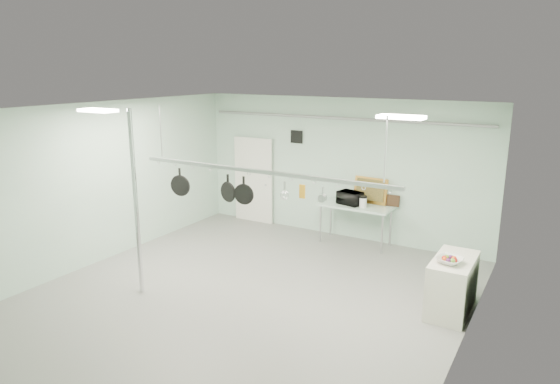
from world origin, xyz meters
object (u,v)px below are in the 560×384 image
Objects in this scene: chrome_pole at (136,204)px; skillet_mid at (228,188)px; pot_rack at (259,170)px; coffee_canister at (363,203)px; side_cabinet at (452,285)px; skillet_right at (244,190)px; fruit_bowl at (449,260)px; skillet_left at (180,182)px; prep_table at (356,208)px; microwave at (350,198)px.

skillet_mid is at bearing 35.37° from chrome_pole.
coffee_canister is (0.61, 3.19, -1.22)m from pot_rack.
side_cabinet is 0.25× the size of pot_rack.
skillet_right is (-0.31, 0.00, -0.38)m from pot_rack.
fruit_bowl is 3.46m from skillet_right.
skillet_mid is at bearing -166.18° from fruit_bowl.
skillet_left reaches higher than side_cabinet.
prep_table is 1.33× the size of side_cabinet.
skillet_right reaches higher than fruit_bowl.
prep_table is at bearing 68.10° from skillet_right.
skillet_left is 1.07m from skillet_mid.
side_cabinet is at bearing 154.69° from microwave.
skillet_mid is at bearing -162.93° from side_cabinet.
pot_rack is 3.46m from coffee_canister.
skillet_right is at bearing -161.34° from side_cabinet.
microwave reaches higher than fruit_bowl.
skillet_mid reaches higher than coffee_canister.
prep_table is at bearing 139.21° from side_cabinet.
chrome_pole is 6.69× the size of skillet_right.
pot_rack reaches higher than prep_table.
chrome_pole reaches higher than prep_table.
fruit_bowl is at bearing -0.85° from skillet_left.
side_cabinet is at bearing 29.83° from skillet_mid.
chrome_pole reaches higher than side_cabinet.
prep_table is at bearing 150.91° from coffee_canister.
skillet_mid is at bearing -11.56° from skillet_left.
microwave is at bearing 137.76° from fruit_bowl.
prep_table is 3.35× the size of skillet_right.
pot_rack is 0.74m from skillet_mid.
skillet_left and skillet_mid have the same top height.
chrome_pole is 0.67× the size of pot_rack.
prep_table is 3.61m from pot_rack.
chrome_pole is at bearing -154.65° from pot_rack.
coffee_canister is (-2.34, 2.09, 0.56)m from side_cabinet.
fruit_bowl is 0.83× the size of skillet_right.
fruit_bowl is at bearing -45.02° from coffee_canister.
skillet_mid reaches higher than microwave.
skillet_left reaches higher than microwave.
side_cabinet is 0.55m from fruit_bowl.
side_cabinet is at bearing 81.61° from fruit_bowl.
chrome_pole is 14.81× the size of coffee_canister.
pot_rack reaches higher than fruit_bowl.
chrome_pole is at bearing -131.87° from skillet_mid.
microwave is (2.17, 4.17, -0.55)m from chrome_pole.
skillet_left is at bearing -122.48° from prep_table.
microwave is 2.42× the size of coffee_canister.
pot_rack is (1.90, 0.90, 0.63)m from chrome_pole.
coffee_canister is 3.52m from skillet_mid.
chrome_pole reaches higher than skillet_mid.
skillet_left is at bearing -167.24° from skillet_mid.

